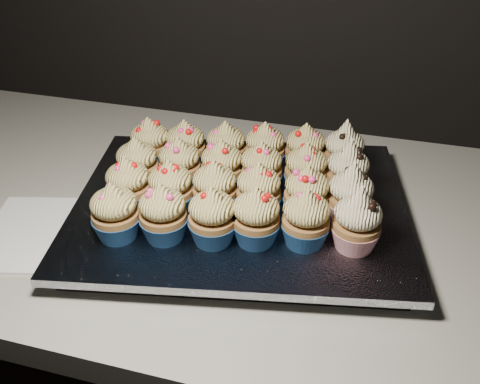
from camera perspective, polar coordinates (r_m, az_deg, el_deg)
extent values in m
cube|color=beige|center=(0.82, 15.29, -5.27)|extent=(2.44, 0.64, 0.04)
cube|color=white|center=(0.82, -20.02, -4.11)|extent=(0.21, 0.21, 0.00)
cube|color=black|center=(0.79, 0.00, -2.35)|extent=(0.50, 0.41, 0.02)
cube|color=silver|center=(0.78, 0.00, -1.34)|extent=(0.54, 0.46, 0.01)
cone|color=navy|center=(0.72, -12.96, -3.66)|extent=(0.06, 0.06, 0.03)
ellipsoid|color=#E3C772|center=(0.70, -13.35, -1.18)|extent=(0.06, 0.06, 0.04)
cone|color=#E3C772|center=(0.69, -13.59, 0.39)|extent=(0.03, 0.03, 0.02)
cone|color=navy|center=(0.71, -8.07, -3.82)|extent=(0.06, 0.06, 0.03)
ellipsoid|color=#E3C772|center=(0.69, -8.32, -1.30)|extent=(0.06, 0.06, 0.04)
cone|color=#E3C772|center=(0.68, -8.47, 0.30)|extent=(0.03, 0.03, 0.02)
cone|color=navy|center=(0.70, -2.92, -4.22)|extent=(0.06, 0.06, 0.03)
ellipsoid|color=#E3C772|center=(0.68, -3.01, -1.67)|extent=(0.06, 0.06, 0.04)
cone|color=#E3C772|center=(0.66, -3.07, -0.05)|extent=(0.03, 0.03, 0.02)
cone|color=navy|center=(0.70, 1.68, -4.25)|extent=(0.06, 0.06, 0.03)
ellipsoid|color=#E3C772|center=(0.67, 1.73, -1.71)|extent=(0.06, 0.06, 0.04)
cone|color=#E3C772|center=(0.66, 1.77, -0.08)|extent=(0.03, 0.03, 0.02)
cone|color=navy|center=(0.70, 6.91, -4.44)|extent=(0.06, 0.06, 0.03)
ellipsoid|color=#E3C772|center=(0.68, 7.13, -1.90)|extent=(0.06, 0.06, 0.04)
cone|color=#E3C772|center=(0.66, 7.26, -0.28)|extent=(0.03, 0.03, 0.02)
cone|color=#AB172B|center=(0.70, 12.13, -4.73)|extent=(0.06, 0.06, 0.03)
ellipsoid|color=#FEE8B2|center=(0.68, 12.50, -2.22)|extent=(0.06, 0.06, 0.04)
cone|color=#FEE8B2|center=(0.67, 12.79, -0.27)|extent=(0.03, 0.03, 0.03)
cone|color=navy|center=(0.77, -11.62, -0.74)|extent=(0.06, 0.06, 0.03)
ellipsoid|color=#E3C772|center=(0.75, -11.94, 1.65)|extent=(0.06, 0.06, 0.04)
cone|color=#E3C772|center=(0.74, -12.15, 3.16)|extent=(0.03, 0.03, 0.02)
cone|color=navy|center=(0.76, -7.28, -1.10)|extent=(0.06, 0.06, 0.03)
ellipsoid|color=#E3C772|center=(0.74, -7.49, 1.33)|extent=(0.06, 0.06, 0.04)
cone|color=#E3C772|center=(0.72, -7.62, 2.87)|extent=(0.03, 0.03, 0.02)
cone|color=navy|center=(0.75, -2.69, -1.14)|extent=(0.06, 0.06, 0.03)
ellipsoid|color=#E3C772|center=(0.73, -2.76, 1.31)|extent=(0.06, 0.06, 0.04)
cone|color=#E3C772|center=(0.72, -2.81, 2.86)|extent=(0.03, 0.03, 0.02)
cone|color=navy|center=(0.75, 1.95, -1.41)|extent=(0.06, 0.06, 0.03)
ellipsoid|color=#E3C772|center=(0.72, 2.01, 1.05)|extent=(0.06, 0.06, 0.04)
cone|color=#E3C772|center=(0.71, 2.05, 2.61)|extent=(0.03, 0.03, 0.02)
cone|color=navy|center=(0.74, 6.99, -1.74)|extent=(0.06, 0.06, 0.03)
ellipsoid|color=#E3C772|center=(0.72, 7.19, 0.71)|extent=(0.06, 0.06, 0.04)
cone|color=#E3C772|center=(0.71, 7.32, 2.27)|extent=(0.03, 0.03, 0.02)
cone|color=#AB172B|center=(0.75, 11.47, -1.92)|extent=(0.06, 0.06, 0.03)
ellipsoid|color=#FEE8B2|center=(0.73, 11.80, 0.51)|extent=(0.06, 0.06, 0.04)
cone|color=#FEE8B2|center=(0.71, 12.06, 2.39)|extent=(0.03, 0.03, 0.03)
cone|color=navy|center=(0.82, -10.70, 1.52)|extent=(0.06, 0.06, 0.03)
ellipsoid|color=#E3C772|center=(0.80, -10.99, 3.82)|extent=(0.06, 0.06, 0.04)
cone|color=#E3C772|center=(0.79, -11.16, 5.27)|extent=(0.03, 0.03, 0.02)
cone|color=navy|center=(0.81, -6.34, 1.53)|extent=(0.06, 0.06, 0.03)
ellipsoid|color=#E3C772|center=(0.79, -6.51, 3.86)|extent=(0.06, 0.06, 0.04)
cone|color=#E3C772|center=(0.78, -6.62, 5.33)|extent=(0.03, 0.03, 0.02)
cone|color=navy|center=(0.80, -1.93, 1.30)|extent=(0.06, 0.06, 0.03)
ellipsoid|color=#E3C772|center=(0.78, -1.98, 3.65)|extent=(0.06, 0.06, 0.04)
cone|color=#E3C772|center=(0.77, -2.01, 5.14)|extent=(0.03, 0.03, 0.02)
cone|color=navy|center=(0.80, 2.23, 1.07)|extent=(0.06, 0.06, 0.03)
ellipsoid|color=#E3C772|center=(0.78, 2.29, 3.44)|extent=(0.06, 0.06, 0.04)
cone|color=#E3C772|center=(0.76, 2.33, 4.93)|extent=(0.03, 0.03, 0.02)
cone|color=navy|center=(0.80, 6.92, 0.89)|extent=(0.06, 0.06, 0.03)
ellipsoid|color=#E3C772|center=(0.78, 7.11, 3.24)|extent=(0.06, 0.06, 0.04)
cone|color=#E3C772|center=(0.77, 7.23, 4.73)|extent=(0.03, 0.03, 0.02)
cone|color=#AB172B|center=(0.80, 11.20, 0.64)|extent=(0.06, 0.06, 0.03)
ellipsoid|color=#FEE8B2|center=(0.78, 11.50, 2.98)|extent=(0.06, 0.06, 0.04)
cone|color=#FEE8B2|center=(0.77, 11.73, 4.78)|extent=(0.03, 0.03, 0.03)
cone|color=navy|center=(0.87, -9.41, 3.78)|extent=(0.06, 0.06, 0.03)
ellipsoid|color=#E3C772|center=(0.85, -9.64, 5.99)|extent=(0.06, 0.06, 0.04)
cone|color=#E3C772|center=(0.84, -9.79, 7.37)|extent=(0.03, 0.03, 0.02)
cone|color=navy|center=(0.86, -5.74, 3.54)|extent=(0.06, 0.06, 0.03)
ellipsoid|color=#E3C772|center=(0.84, -5.89, 5.78)|extent=(0.06, 0.06, 0.04)
cone|color=#E3C772|center=(0.83, -5.98, 7.19)|extent=(0.03, 0.03, 0.02)
cone|color=navy|center=(0.85, -1.51, 3.40)|extent=(0.06, 0.06, 0.03)
ellipsoid|color=#E3C772|center=(0.83, -1.54, 5.66)|extent=(0.06, 0.06, 0.04)
cone|color=#E3C772|center=(0.82, -1.57, 7.08)|extent=(0.03, 0.03, 0.02)
cone|color=navy|center=(0.85, 2.61, 3.30)|extent=(0.06, 0.06, 0.03)
ellipsoid|color=#E3C772|center=(0.83, 2.68, 5.57)|extent=(0.06, 0.06, 0.04)
cone|color=#E3C772|center=(0.82, 2.72, 6.99)|extent=(0.03, 0.03, 0.02)
cone|color=navy|center=(0.85, 6.84, 3.12)|extent=(0.06, 0.06, 0.03)
ellipsoid|color=#E3C772|center=(0.83, 7.01, 5.38)|extent=(0.06, 0.06, 0.04)
cone|color=#E3C772|center=(0.82, 7.12, 6.79)|extent=(0.03, 0.03, 0.02)
cone|color=#AB172B|center=(0.85, 10.84, 2.84)|extent=(0.06, 0.06, 0.03)
ellipsoid|color=#FEE8B2|center=(0.83, 11.12, 5.08)|extent=(0.06, 0.06, 0.04)
cone|color=#FEE8B2|center=(0.82, 11.33, 6.79)|extent=(0.03, 0.03, 0.03)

